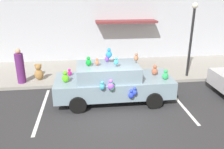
# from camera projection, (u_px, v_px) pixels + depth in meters

# --- Properties ---
(ground_plane) EXTENTS (60.00, 60.00, 0.00)m
(ground_plane) POSITION_uv_depth(u_px,v_px,m) (116.00, 119.00, 8.27)
(ground_plane) COLOR #2D2D30
(sidewalk) EXTENTS (24.00, 4.00, 0.15)m
(sidewalk) POSITION_uv_depth(u_px,v_px,m) (104.00, 71.00, 12.90)
(sidewalk) COLOR gray
(sidewalk) RESTS_ON ground
(storefront_building) EXTENTS (24.00, 1.25, 6.40)m
(storefront_building) POSITION_uv_depth(u_px,v_px,m) (100.00, 10.00, 13.81)
(storefront_building) COLOR #B2B7C1
(storefront_building) RESTS_ON ground
(parking_stripe_front) EXTENTS (0.12, 3.60, 0.01)m
(parking_stripe_front) POSITION_uv_depth(u_px,v_px,m) (179.00, 102.00, 9.51)
(parking_stripe_front) COLOR silver
(parking_stripe_front) RESTS_ON ground
(parking_stripe_rear) EXTENTS (0.12, 3.60, 0.01)m
(parking_stripe_rear) POSITION_uv_depth(u_px,v_px,m) (42.00, 109.00, 8.90)
(parking_stripe_rear) COLOR silver
(parking_stripe_rear) RESTS_ON ground
(plush_covered_car) EXTENTS (4.70, 2.11, 2.18)m
(plush_covered_car) POSITION_uv_depth(u_px,v_px,m) (112.00, 82.00, 9.40)
(plush_covered_car) COLOR #7991A1
(plush_covered_car) RESTS_ON ground
(teddy_bear_on_sidewalk) EXTENTS (0.43, 0.36, 0.82)m
(teddy_bear_on_sidewalk) POSITION_uv_depth(u_px,v_px,m) (39.00, 72.00, 11.28)
(teddy_bear_on_sidewalk) COLOR #9E723D
(teddy_bear_on_sidewalk) RESTS_ON sidewalk
(street_lamp_post) EXTENTS (0.28, 0.28, 3.62)m
(street_lamp_post) POSITION_uv_depth(u_px,v_px,m) (192.00, 32.00, 11.16)
(street_lamp_post) COLOR black
(street_lamp_post) RESTS_ON sidewalk
(pedestrian_near_shopfront) EXTENTS (0.39, 0.39, 1.66)m
(pedestrian_near_shopfront) POSITION_uv_depth(u_px,v_px,m) (20.00, 67.00, 10.81)
(pedestrian_near_shopfront) COLOR #602569
(pedestrian_near_shopfront) RESTS_ON sidewalk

